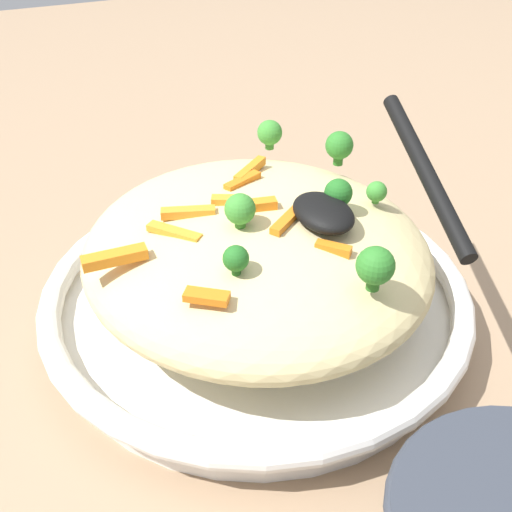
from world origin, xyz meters
TOP-DOWN VIEW (x-y plane):
  - ground_plane at (0.00, 0.00)m, footprint 2.40×2.40m
  - serving_bowl at (0.00, 0.00)m, footprint 0.34×0.34m
  - pasta_mound at (0.00, 0.00)m, footprint 0.28×0.27m
  - carrot_piece_0 at (0.06, 0.03)m, footprint 0.02×0.02m
  - carrot_piece_1 at (0.03, 0.01)m, footprint 0.03×0.04m
  - carrot_piece_2 at (0.08, -0.07)m, footprint 0.03×0.03m
  - carrot_piece_3 at (-0.00, 0.00)m, footprint 0.02×0.03m
  - carrot_piece_4 at (-0.06, 0.02)m, footprint 0.03×0.04m
  - carrot_piece_5 at (0.00, -0.06)m, footprint 0.04×0.03m
  - carrot_piece_6 at (-0.02, -0.05)m, footprint 0.02×0.04m
  - carrot_piece_7 at (-0.02, -0.01)m, footprint 0.02×0.03m
  - carrot_piece_8 at (-0.04, 0.01)m, footprint 0.02×0.04m
  - carrot_piece_9 at (0.01, -0.11)m, footprint 0.01×0.04m
  - broccoli_floret_0 at (-0.11, 0.06)m, footprint 0.02×0.02m
  - broccoli_floret_1 at (0.06, -0.04)m, footprint 0.02×0.02m
  - broccoli_floret_2 at (0.02, 0.09)m, footprint 0.02×0.02m
  - broccoli_floret_3 at (-0.05, 0.10)m, footprint 0.02×0.02m
  - broccoli_floret_4 at (0.11, 0.03)m, footprint 0.02×0.02m
  - broccoli_floret_5 at (0.02, 0.06)m, footprint 0.02×0.02m
  - broccoli_floret_6 at (0.02, -0.02)m, footprint 0.02×0.02m
  - serving_spoon at (0.04, 0.06)m, footprint 0.15×0.12m

SIDE VIEW (x-z plane):
  - ground_plane at x=0.00m, z-range 0.00..0.00m
  - serving_bowl at x=0.00m, z-range 0.00..0.04m
  - pasta_mound at x=0.00m, z-range 0.03..0.11m
  - carrot_piece_2 at x=0.08m, z-range 0.10..0.10m
  - carrot_piece_9 at x=0.01m, z-range 0.10..0.11m
  - carrot_piece_0 at x=0.06m, z-range 0.10..0.11m
  - carrot_piece_5 at x=0.00m, z-range 0.10..0.11m
  - carrot_piece_8 at x=-0.04m, z-range 0.10..0.11m
  - carrot_piece_4 at x=-0.06m, z-range 0.10..0.11m
  - carrot_piece_6 at x=-0.02m, z-range 0.10..0.11m
  - carrot_piece_7 at x=-0.02m, z-range 0.10..0.11m
  - broccoli_floret_2 at x=0.02m, z-range 0.10..0.12m
  - carrot_piece_1 at x=0.03m, z-range 0.11..0.11m
  - carrot_piece_3 at x=0.00m, z-range 0.11..0.11m
  - broccoli_floret_1 at x=0.06m, z-range 0.10..0.12m
  - broccoli_floret_0 at x=-0.11m, z-range 0.10..0.13m
  - broccoli_floret_3 at x=-0.05m, z-range 0.10..0.13m
  - broccoli_floret_4 at x=0.11m, z-range 0.10..0.13m
  - broccoli_floret_5 at x=0.02m, z-range 0.10..0.13m
  - broccoli_floret_6 at x=0.02m, z-range 0.11..0.13m
  - serving_spoon at x=0.04m, z-range 0.09..0.15m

